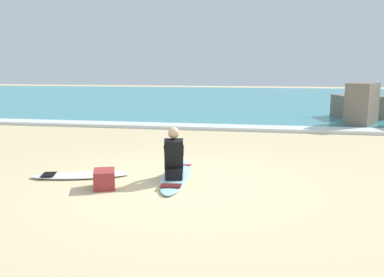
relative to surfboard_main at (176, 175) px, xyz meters
name	(u,v)px	position (x,y,z in m)	size (l,w,h in m)	color
ground_plane	(180,184)	(0.17, -0.44, -0.04)	(80.00, 80.00, 0.00)	beige
sea	(244,98)	(0.17, 20.04, 0.01)	(80.00, 28.00, 0.10)	teal
breaking_foam	(221,127)	(0.17, 6.34, 0.02)	(80.00, 0.90, 0.11)	white
surfboard_main	(176,175)	(0.00, 0.00, 0.00)	(0.77, 2.60, 0.08)	#9ED1E5
surfer_seated	(174,158)	(0.01, -0.26, 0.40)	(0.48, 0.75, 0.95)	black
surfboard_spare_near	(81,175)	(-1.82, -0.33, 0.00)	(1.95, 1.06, 0.08)	white
rock_outcrop_distant	(374,107)	(5.64, 8.57, 0.60)	(3.26, 3.81, 1.56)	#756656
beach_bag	(104,179)	(-1.09, -0.93, 0.12)	(0.36, 0.48, 0.32)	maroon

